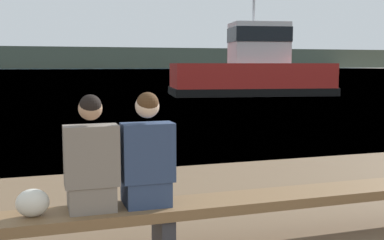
% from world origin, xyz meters
% --- Properties ---
extents(water_surface, '(240.00, 240.00, 0.00)m').
position_xyz_m(water_surface, '(0.00, 126.30, 0.00)').
color(water_surface, '#426B8E').
rests_on(water_surface, ground).
extents(far_shoreline, '(600.00, 12.00, 7.72)m').
position_xyz_m(far_shoreline, '(0.00, 181.10, 3.86)').
color(far_shoreline, '#424738').
rests_on(far_shoreline, ground).
extents(bench_main, '(8.57, 0.45, 0.44)m').
position_xyz_m(bench_main, '(0.12, 2.89, 0.37)').
color(bench_main, brown).
rests_on(bench_main, ground).
extents(person_left, '(0.43, 0.39, 0.96)m').
position_xyz_m(person_left, '(-0.47, 2.90, 0.84)').
color(person_left, '#70665B').
rests_on(person_left, bench_main).
extents(person_right, '(0.43, 0.39, 0.97)m').
position_xyz_m(person_right, '(-0.01, 2.90, 0.85)').
color(person_right, navy).
rests_on(person_right, bench_main).
extents(shopping_bag, '(0.26, 0.17, 0.22)m').
position_xyz_m(shopping_bag, '(-0.94, 2.89, 0.56)').
color(shopping_bag, beige).
rests_on(shopping_bag, bench_main).
extents(tugboat_red, '(8.95, 4.96, 6.48)m').
position_xyz_m(tugboat_red, '(10.13, 22.44, 1.20)').
color(tugboat_red, red).
rests_on(tugboat_red, water_surface).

